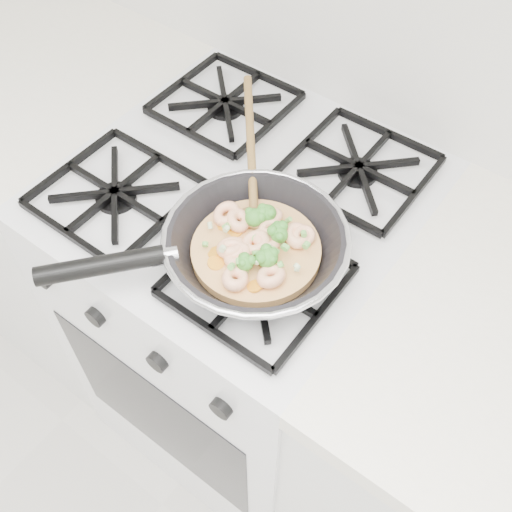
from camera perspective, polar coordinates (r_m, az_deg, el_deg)
The scene contains 3 objects.
stove at distance 1.40m, azimuth -1.23°, elevation -5.99°, with size 0.60×0.60×0.92m.
counter_left at distance 1.83m, azimuth -21.64°, elevation 7.15°, with size 1.00×0.60×0.90m.
skillet at distance 0.89m, azimuth -0.31°, elevation 1.05°, with size 0.36×0.51×0.10m.
Camera 1 is at (0.46, 1.13, 1.66)m, focal length 41.88 mm.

